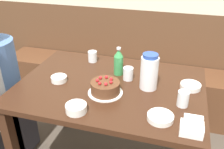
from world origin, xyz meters
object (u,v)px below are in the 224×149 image
(bowl_rice_small, at_px, (160,117))
(person_teal_shirt, at_px, (0,93))
(soju_bottle, at_px, (119,62))
(glass_tumbler_short, at_px, (93,56))
(bowl_soup_white, at_px, (76,108))
(birthday_cake, at_px, (105,87))
(glass_shot_small, at_px, (183,99))
(bowl_sauce_shallow, at_px, (190,86))
(water_pitcher, at_px, (149,72))
(bench_seat, at_px, (133,88))
(glass_water_tall, at_px, (128,74))
(bowl_side_dish, at_px, (59,79))
(napkin_holder, at_px, (192,127))

(bowl_rice_small, relative_size, person_teal_shirt, 0.12)
(soju_bottle, height_order, glass_tumbler_short, soju_bottle)
(person_teal_shirt, bearing_deg, bowl_soup_white, -20.24)
(bowl_rice_small, bearing_deg, bowl_soup_white, -172.69)
(birthday_cake, height_order, glass_shot_small, birthday_cake)
(bowl_sauce_shallow, height_order, person_teal_shirt, person_teal_shirt)
(water_pitcher, relative_size, soju_bottle, 1.17)
(bench_seat, bearing_deg, bowl_rice_small, -72.23)
(bowl_soup_white, bearing_deg, bench_seat, 85.29)
(bowl_sauce_shallow, bearing_deg, bowl_rice_small, -111.64)
(glass_water_tall, distance_m, glass_tumbler_short, 0.38)
(water_pitcher, bearing_deg, bowl_soup_white, -132.98)
(glass_shot_small, bearing_deg, water_pitcher, 146.87)
(bowl_sauce_shallow, xyz_separation_m, person_teal_shirt, (-1.35, -0.15, -0.20))
(water_pitcher, distance_m, glass_tumbler_short, 0.55)
(glass_shot_small, bearing_deg, glass_tumbler_short, 149.17)
(glass_shot_small, height_order, person_teal_shirt, person_teal_shirt)
(bowl_rice_small, xyz_separation_m, bowl_side_dish, (-0.69, 0.22, 0.00))
(napkin_holder, bearing_deg, person_teal_shirt, 167.96)
(bench_seat, bearing_deg, bowl_soup_white, -94.71)
(bowl_soup_white, relative_size, glass_shot_small, 1.28)
(person_teal_shirt, bearing_deg, glass_tumbler_short, 29.25)
(glass_shot_small, bearing_deg, bench_seat, 116.03)
(bowl_soup_white, height_order, person_teal_shirt, person_teal_shirt)
(bench_seat, distance_m, bowl_rice_small, 1.27)
(water_pitcher, relative_size, glass_water_tall, 2.69)
(soju_bottle, xyz_separation_m, napkin_holder, (0.49, -0.50, -0.06))
(napkin_holder, distance_m, person_teal_shirt, 1.41)
(water_pitcher, height_order, person_teal_shirt, person_teal_shirt)
(person_teal_shirt, bearing_deg, soju_bottle, 13.35)
(bowl_side_dish, bearing_deg, glass_tumbler_short, 72.77)
(water_pitcher, bearing_deg, glass_shot_small, -33.13)
(soju_bottle, bearing_deg, bowl_side_dish, -149.54)
(napkin_holder, distance_m, bowl_sauce_shallow, 0.44)
(glass_water_tall, bearing_deg, napkin_holder, -46.89)
(birthday_cake, height_order, glass_water_tall, birthday_cake)
(soju_bottle, distance_m, glass_water_tall, 0.11)
(water_pitcher, distance_m, person_teal_shirt, 1.14)
(birthday_cake, distance_m, glass_tumbler_short, 0.47)
(bowl_side_dish, xyz_separation_m, glass_shot_small, (0.80, -0.06, 0.03))
(bowl_soup_white, relative_size, glass_water_tall, 1.36)
(birthday_cake, relative_size, napkin_holder, 1.94)
(napkin_holder, distance_m, glass_tumbler_short, 0.98)
(bowl_soup_white, relative_size, glass_tumbler_short, 1.40)
(bowl_soup_white, height_order, glass_tumbler_short, glass_tumbler_short)
(bowl_soup_white, bearing_deg, person_teal_shirt, 159.76)
(bowl_rice_small, relative_size, bowl_side_dish, 1.33)
(birthday_cake, distance_m, napkin_holder, 0.56)
(birthday_cake, xyz_separation_m, water_pitcher, (0.25, 0.14, 0.07))
(bench_seat, relative_size, bowl_sauce_shallow, 21.29)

